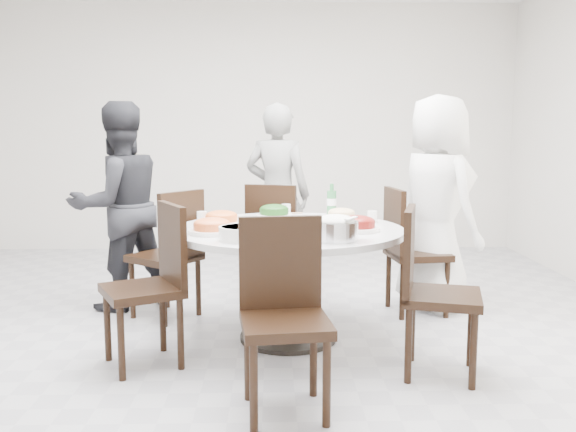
{
  "coord_description": "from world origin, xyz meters",
  "views": [
    {
      "loc": [
        0.22,
        -4.06,
        1.38
      ],
      "look_at": [
        0.32,
        -0.11,
        0.82
      ],
      "focal_mm": 38.0,
      "sensor_mm": 36.0,
      "label": 1
    }
  ],
  "objects_px": {
    "diner_middle": "(278,194)",
    "diner_left": "(119,206)",
    "soup_bowl": "(242,233)",
    "chair_n": "(277,240)",
    "chair_ne": "(418,251)",
    "chair_nw": "(165,254)",
    "beverage_bottle": "(332,200)",
    "chair_sw": "(142,287)",
    "rice_bowl": "(336,231)",
    "chair_se": "(442,293)",
    "dining_table": "(288,284)",
    "chair_s": "(285,319)",
    "diner_right": "(437,203)"
  },
  "relations": [
    {
      "from": "diner_middle",
      "to": "diner_left",
      "type": "bearing_deg",
      "value": 48.19
    },
    {
      "from": "diner_middle",
      "to": "soup_bowl",
      "type": "relative_size",
      "value": 6.16
    },
    {
      "from": "chair_n",
      "to": "chair_ne",
      "type": "bearing_deg",
      "value": 172.04
    },
    {
      "from": "chair_nw",
      "to": "soup_bowl",
      "type": "bearing_deg",
      "value": 70.32
    },
    {
      "from": "chair_n",
      "to": "diner_left",
      "type": "distance_m",
      "value": 1.3
    },
    {
      "from": "beverage_bottle",
      "to": "chair_n",
      "type": "bearing_deg",
      "value": 126.79
    },
    {
      "from": "chair_sw",
      "to": "rice_bowl",
      "type": "height_order",
      "value": "chair_sw"
    },
    {
      "from": "chair_n",
      "to": "diner_left",
      "type": "xyz_separation_m",
      "value": [
        -1.23,
        -0.3,
        0.32
      ]
    },
    {
      "from": "chair_nw",
      "to": "chair_sw",
      "type": "distance_m",
      "value": 0.95
    },
    {
      "from": "chair_ne",
      "to": "chair_sw",
      "type": "height_order",
      "value": "same"
    },
    {
      "from": "rice_bowl",
      "to": "chair_ne",
      "type": "bearing_deg",
      "value": 54.96
    },
    {
      "from": "chair_sw",
      "to": "rice_bowl",
      "type": "relative_size",
      "value": 3.66
    },
    {
      "from": "chair_se",
      "to": "dining_table",
      "type": "bearing_deg",
      "value": 70.05
    },
    {
      "from": "chair_s",
      "to": "chair_sw",
      "type": "bearing_deg",
      "value": 135.64
    },
    {
      "from": "beverage_bottle",
      "to": "soup_bowl",
      "type": "bearing_deg",
      "value": -121.71
    },
    {
      "from": "chair_n",
      "to": "beverage_bottle",
      "type": "bearing_deg",
      "value": 144.06
    },
    {
      "from": "diner_left",
      "to": "soup_bowl",
      "type": "height_order",
      "value": "diner_left"
    },
    {
      "from": "chair_n",
      "to": "chair_se",
      "type": "relative_size",
      "value": 1.0
    },
    {
      "from": "soup_bowl",
      "to": "chair_sw",
      "type": "bearing_deg",
      "value": 178.37
    },
    {
      "from": "chair_nw",
      "to": "diner_right",
      "type": "bearing_deg",
      "value": 132.66
    },
    {
      "from": "chair_se",
      "to": "diner_right",
      "type": "distance_m",
      "value": 1.39
    },
    {
      "from": "diner_right",
      "to": "soup_bowl",
      "type": "bearing_deg",
      "value": 104.39
    },
    {
      "from": "chair_n",
      "to": "diner_middle",
      "type": "xyz_separation_m",
      "value": [
        0.01,
        0.45,
        0.33
      ]
    },
    {
      "from": "chair_n",
      "to": "chair_s",
      "type": "relative_size",
      "value": 1.0
    },
    {
      "from": "dining_table",
      "to": "chair_s",
      "type": "height_order",
      "value": "chair_s"
    },
    {
      "from": "dining_table",
      "to": "soup_bowl",
      "type": "xyz_separation_m",
      "value": [
        -0.28,
        -0.45,
        0.42
      ]
    },
    {
      "from": "diner_left",
      "to": "chair_nw",
      "type": "bearing_deg",
      "value": 108.63
    },
    {
      "from": "diner_right",
      "to": "diner_middle",
      "type": "relative_size",
      "value": 1.02
    },
    {
      "from": "beverage_bottle",
      "to": "diner_right",
      "type": "bearing_deg",
      "value": 10.32
    },
    {
      "from": "chair_n",
      "to": "rice_bowl",
      "type": "distance_m",
      "value": 1.61
    },
    {
      "from": "soup_bowl",
      "to": "beverage_bottle",
      "type": "xyz_separation_m",
      "value": [
        0.61,
        0.99,
        0.08
      ]
    },
    {
      "from": "diner_right",
      "to": "soup_bowl",
      "type": "xyz_separation_m",
      "value": [
        -1.44,
        -1.14,
        -0.03
      ]
    },
    {
      "from": "chair_nw",
      "to": "soup_bowl",
      "type": "distance_m",
      "value": 1.19
    },
    {
      "from": "diner_left",
      "to": "chair_se",
      "type": "bearing_deg",
      "value": 109.97
    },
    {
      "from": "chair_nw",
      "to": "rice_bowl",
      "type": "height_order",
      "value": "chair_nw"
    },
    {
      "from": "rice_bowl",
      "to": "soup_bowl",
      "type": "relative_size",
      "value": 0.99
    },
    {
      "from": "dining_table",
      "to": "beverage_bottle",
      "type": "bearing_deg",
      "value": 58.6
    },
    {
      "from": "chair_nw",
      "to": "diner_left",
      "type": "relative_size",
      "value": 0.6
    },
    {
      "from": "chair_se",
      "to": "chair_ne",
      "type": "bearing_deg",
      "value": 9.02
    },
    {
      "from": "chair_nw",
      "to": "diner_middle",
      "type": "xyz_separation_m",
      "value": [
        0.84,
        1.01,
        0.33
      ]
    },
    {
      "from": "dining_table",
      "to": "diner_left",
      "type": "bearing_deg",
      "value": 148.68
    },
    {
      "from": "diner_right",
      "to": "beverage_bottle",
      "type": "distance_m",
      "value": 0.84
    },
    {
      "from": "diner_right",
      "to": "diner_middle",
      "type": "height_order",
      "value": "diner_right"
    },
    {
      "from": "chair_n",
      "to": "chair_se",
      "type": "height_order",
      "value": "same"
    },
    {
      "from": "chair_n",
      "to": "chair_s",
      "type": "bearing_deg",
      "value": 107.86
    },
    {
      "from": "chair_n",
      "to": "chair_s",
      "type": "distance_m",
      "value": 2.15
    },
    {
      "from": "chair_ne",
      "to": "rice_bowl",
      "type": "bearing_deg",
      "value": 138.45
    },
    {
      "from": "chair_ne",
      "to": "chair_s",
      "type": "height_order",
      "value": "same"
    },
    {
      "from": "chair_nw",
      "to": "chair_s",
      "type": "bearing_deg",
      "value": 66.03
    },
    {
      "from": "chair_n",
      "to": "chair_se",
      "type": "xyz_separation_m",
      "value": [
        0.91,
        -1.69,
        0.0
      ]
    }
  ]
}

